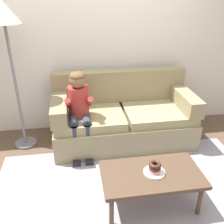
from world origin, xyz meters
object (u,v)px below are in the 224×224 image
(coffee_table, at_px, (151,176))
(person_child, at_px, (79,106))
(floor_lamp, at_px, (5,26))
(couch, at_px, (123,118))
(toy_controller, at_px, (187,164))
(donut, at_px, (154,170))

(coffee_table, relative_size, person_child, 0.89)
(person_child, relative_size, floor_lamp, 0.58)
(couch, height_order, toy_controller, couch)
(coffee_table, bearing_deg, person_child, 121.14)
(coffee_table, distance_m, floor_lamp, 2.33)
(coffee_table, distance_m, person_child, 1.28)
(donut, bearing_deg, floor_lamp, 137.18)
(couch, xyz_separation_m, floor_lamp, (-1.39, 0.07, 1.27))
(couch, relative_size, floor_lamp, 1.01)
(donut, bearing_deg, toy_controller, 40.24)
(donut, distance_m, floor_lamp, 2.31)
(coffee_table, distance_m, donut, 0.08)
(person_child, bearing_deg, couch, 18.94)
(coffee_table, bearing_deg, couch, 91.66)
(couch, height_order, donut, couch)
(couch, bearing_deg, toy_controller, -48.17)
(coffee_table, distance_m, toy_controller, 0.89)
(person_child, relative_size, donut, 9.18)
(couch, distance_m, donut, 1.28)
(toy_controller, bearing_deg, donut, -173.25)
(couch, bearing_deg, donut, -87.25)
(person_child, distance_m, floor_lamp, 1.26)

